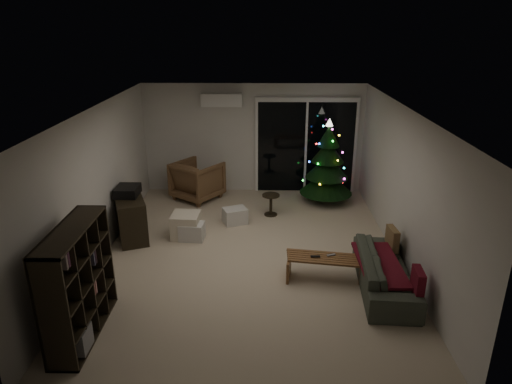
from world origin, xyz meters
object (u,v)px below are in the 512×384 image
coffee_table (324,268)px  armchair (197,180)px  media_cabinet (130,215)px  sofa (385,272)px  christmas_tree (327,161)px  bookshelf (64,283)px

coffee_table → armchair: bearing=134.3°
armchair → media_cabinet: bearing=97.8°
sofa → christmas_tree: bearing=11.3°
media_cabinet → sofa: 4.65m
media_cabinet → christmas_tree: bearing=2.8°
bookshelf → armchair: 4.90m
coffee_table → christmas_tree: 3.37m
bookshelf → coffee_table: (3.43, 1.38, -0.55)m
bookshelf → sofa: size_ratio=0.78×
media_cabinet → christmas_tree: christmas_tree is taller
coffee_table → sofa: bearing=-7.8°
coffee_table → bookshelf: bearing=-149.3°
armchair → coffee_table: 4.19m
media_cabinet → coffee_table: (3.43, -1.50, -0.21)m
armchair → christmas_tree: 2.91m
sofa → coffee_table: size_ratio=1.62×
bookshelf → armchair: (1.00, 4.79, -0.31)m
media_cabinet → armchair: (1.00, 1.91, 0.03)m
bookshelf → armchair: bearing=97.9°
armchair → coffee_table: (2.43, -3.41, -0.25)m
armchair → coffee_table: bearing=161.0°
sofa → christmas_tree: 3.61m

